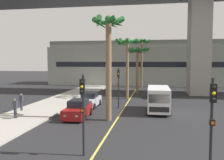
# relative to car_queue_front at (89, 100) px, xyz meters

# --- Properties ---
(sidewalk_left) EXTENTS (4.80, 80.00, 0.15)m
(sidewalk_left) POSITION_rel_car_queue_front_xyz_m (-4.26, -5.56, -0.65)
(sidewalk_left) COLOR #ADA89E
(sidewalk_left) RESTS_ON ground
(lane_stripe_center) EXTENTS (0.14, 56.00, 0.01)m
(lane_stripe_center) POSITION_rel_car_queue_front_xyz_m (3.74, 2.44, -0.72)
(lane_stripe_center) COLOR #DBCC4C
(lane_stripe_center) RESTS_ON ground
(pier_building_backdrop) EXTENTS (37.05, 8.04, 8.95)m
(pier_building_backdrop) POSITION_rel_car_queue_front_xyz_m (3.74, 26.23, 3.69)
(pier_building_backdrop) COLOR #ADB2A8
(pier_building_backdrop) RESTS_ON ground
(car_queue_front) EXTENTS (1.91, 4.14, 1.56)m
(car_queue_front) POSITION_rel_car_queue_front_xyz_m (0.00, 0.00, 0.00)
(car_queue_front) COLOR #B7BABF
(car_queue_front) RESTS_ON ground
(car_queue_second) EXTENTS (1.91, 4.14, 1.56)m
(car_queue_second) POSITION_rel_car_queue_front_xyz_m (7.24, 8.17, 0.00)
(car_queue_second) COLOR black
(car_queue_second) RESTS_ON ground
(car_queue_third) EXTENTS (1.94, 4.16, 1.56)m
(car_queue_third) POSITION_rel_car_queue_front_xyz_m (0.37, -5.20, 0.00)
(car_queue_third) COLOR maroon
(car_queue_third) RESTS_ON ground
(delivery_van) EXTENTS (2.19, 5.26, 2.36)m
(delivery_van) POSITION_rel_car_queue_front_xyz_m (7.23, -1.47, 0.57)
(delivery_van) COLOR white
(delivery_van) RESTS_ON ground
(traffic_light_median_near) EXTENTS (0.24, 0.37, 4.20)m
(traffic_light_median_near) POSITION_rel_car_queue_front_xyz_m (3.24, -13.36, 1.99)
(traffic_light_median_near) COLOR black
(traffic_light_median_near) RESTS_ON ground
(traffic_light_right_far_corner) EXTENTS (0.24, 0.37, 4.20)m
(traffic_light_right_far_corner) POSITION_rel_car_queue_front_xyz_m (9.11, -14.88, 1.99)
(traffic_light_right_far_corner) COLOR black
(traffic_light_right_far_corner) RESTS_ON ground
(traffic_light_median_far) EXTENTS (0.24, 0.37, 4.20)m
(traffic_light_median_far) POSITION_rel_car_queue_front_xyz_m (3.21, -0.53, 1.99)
(traffic_light_median_far) COLOR black
(traffic_light_median_far) RESTS_ON ground
(palm_tree_near_median) EXTENTS (2.73, 2.77, 8.52)m
(palm_tree_near_median) POSITION_rel_car_queue_front_xyz_m (3.14, -5.61, 5.64)
(palm_tree_near_median) COLOR brown
(palm_tree_near_median) RESTS_ON ground
(palm_tree_mid_median) EXTENTS (3.17, 3.20, 8.96)m
(palm_tree_mid_median) POSITION_rel_car_queue_front_xyz_m (4.54, 20.21, 6.64)
(palm_tree_mid_median) COLOR brown
(palm_tree_mid_median) RESTS_ON ground
(palm_tree_far_median) EXTENTS (3.59, 3.62, 7.00)m
(palm_tree_far_median) POSITION_rel_car_queue_front_xyz_m (4.26, 12.28, 5.12)
(palm_tree_far_median) COLOR brown
(palm_tree_far_median) RESTS_ON ground
(palm_tree_farthest_median) EXTENTS (3.28, 3.32, 7.82)m
(palm_tree_farthest_median) POSITION_rel_car_queue_front_xyz_m (3.42, 6.17, 5.75)
(palm_tree_farthest_median) COLOR brown
(palm_tree_farthest_median) RESTS_ON ground
(pedestrian_near_crosswalk) EXTENTS (0.34, 0.22, 1.62)m
(pedestrian_near_crosswalk) POSITION_rel_car_queue_front_xyz_m (-5.78, -3.67, 0.28)
(pedestrian_near_crosswalk) COLOR #2D2D38
(pedestrian_near_crosswalk) RESTS_ON sidewalk_left
(pedestrian_mid_block) EXTENTS (0.34, 0.22, 1.62)m
(pedestrian_mid_block) POSITION_rel_car_queue_front_xyz_m (-4.58, -6.71, 0.28)
(pedestrian_mid_block) COLOR #2D2D38
(pedestrian_mid_block) RESTS_ON sidewalk_left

